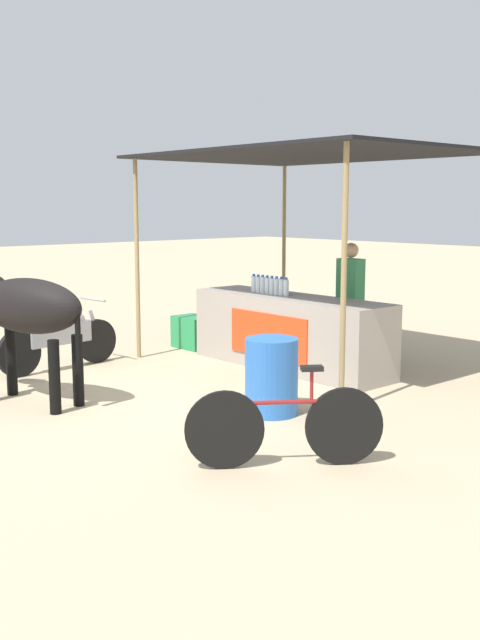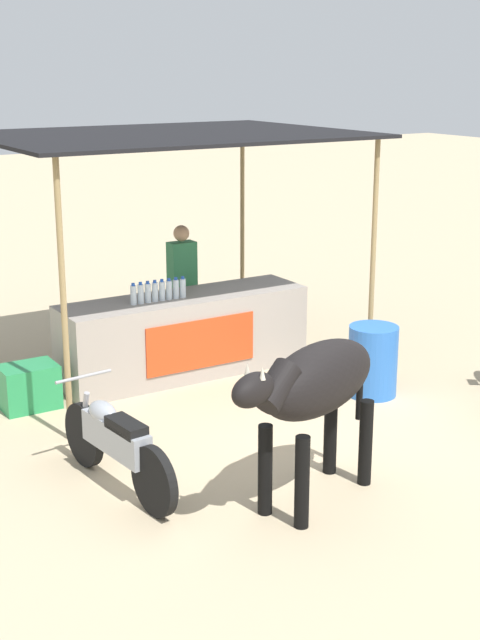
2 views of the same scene
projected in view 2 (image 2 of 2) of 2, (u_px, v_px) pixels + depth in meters
The scene contains 9 objects.
ground_plane at pixel (289, 436), 8.89m from camera, with size 60.00×60.00×0.00m, color tan.
stall_counter at pixel (184, 335), 10.56m from camera, with size 3.00×0.82×0.96m.
stall_awning at pixel (169, 143), 10.19m from camera, with size 4.20×3.20×2.82m.
water_bottle_row at pixel (159, 291), 10.18m from camera, with size 0.70×0.07×0.25m.
vendor_behind_counter at pixel (182, 288), 11.26m from camera, with size 0.34×0.22×1.65m.
cooler_box at pixel (29, 387), 9.56m from camera, with size 0.60×0.44×0.48m, color #268C4C.
water_barrel at pixel (373, 361), 9.90m from camera, with size 0.55×0.55×0.80m, color blue.
cow at pixel (314, 386), 7.29m from camera, with size 1.83×0.97×1.44m.
motorcycle_parked at pixel (115, 442), 7.69m from camera, with size 0.55×1.80×0.90m.
Camera 2 is at (-4.74, -6.74, 3.56)m, focal length 50.00 mm.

